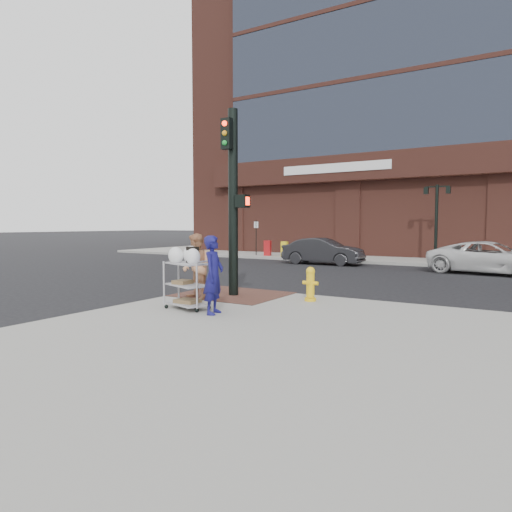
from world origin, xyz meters
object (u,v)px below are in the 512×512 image
Objects in this scene: woman_blue at (214,275)px; fire_hydrant at (310,284)px; minivan_white at (491,258)px; utility_cart at (187,281)px; pedestrian_tan at (197,266)px; lamp_post at (436,214)px; traffic_signal_pole at (233,197)px; sedan_dark at (323,251)px.

woman_blue is 2.85m from fire_hydrant.
minivan_white is 5.67× the size of fire_hydrant.
utility_cart reaches higher than minivan_white.
pedestrian_tan reaches higher than utility_cart.
minivan_white is (2.92, -4.05, -1.93)m from lamp_post.
lamp_post is 0.80× the size of traffic_signal_pole.
pedestrian_tan is 1.38m from utility_cart.
lamp_post is at bearing 80.76° from traffic_signal_pole.
utility_cart is at bearing -171.23° from sedan_dark.
fire_hydrant is (-0.31, -14.96, -2.03)m from lamp_post.
pedestrian_tan is at bearing -114.73° from traffic_signal_pole.
utility_cart is at bearing -128.33° from fire_hydrant.
utility_cart is at bearing 166.82° from minivan_white.
lamp_post reaches higher than pedestrian_tan.
traffic_signal_pole is at bearing 10.14° from woman_blue.
utility_cart reaches higher than fire_hydrant.
lamp_post is 0.96× the size of sedan_dark.
fire_hydrant is (1.94, 2.46, -0.21)m from utility_cart.
lamp_post is at bearing -19.25° from woman_blue.
pedestrian_tan is at bearing 34.56° from woman_blue.
minivan_white is (4.32, 13.52, -0.31)m from woman_blue.
traffic_signal_pole is 3.16m from woman_blue.
fire_hydrant is at bearing 44.19° from pedestrian_tan.
lamp_post is 6.30m from sedan_dark.
fire_hydrant is at bearing 7.11° from traffic_signal_pole.
sedan_dark reaches higher than minivan_white.
pedestrian_tan is at bearing 120.12° from utility_cart.
sedan_dark is (-2.46, 11.82, -2.14)m from traffic_signal_pole.
pedestrian_tan reaches higher than minivan_white.
traffic_signal_pole is at bearing -170.31° from sedan_dark.
lamp_post is 16.58m from pedestrian_tan.
fire_hydrant is at bearing 171.48° from minivan_white.
minivan_white is at bearing 73.48° from fire_hydrant.
lamp_post is 15.10m from fire_hydrant.
lamp_post is 5.35m from minivan_white.
lamp_post is 2.78× the size of utility_cart.
pedestrian_tan is at bearing -100.27° from lamp_post.
minivan_white is at bearing -96.71° from sedan_dark.
pedestrian_tan is 12.99m from sedan_dark.
utility_cart is at bearing -41.60° from pedestrian_tan.
pedestrian_tan is (-2.94, -16.23, -1.62)m from lamp_post.
minivan_white is at bearing -54.15° from lamp_post.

